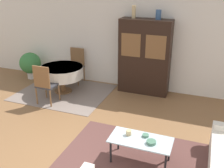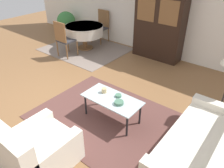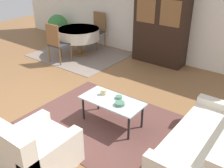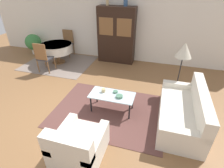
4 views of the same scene
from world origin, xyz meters
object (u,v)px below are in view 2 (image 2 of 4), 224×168
bowl_small (118,96)px  display_cabinet (160,23)px  armchair (36,151)px  dining_chair_near (64,38)px  dining_chair_far (102,25)px  coffee_table (112,101)px  potted_plant (66,21)px  bowl (119,103)px  cup (104,90)px  dining_table (84,30)px  couch (204,149)px

bowl_small → display_cabinet: bearing=105.0°
armchair → dining_chair_near: 3.83m
display_cabinet → bowl_small: 2.98m
armchair → dining_chair_far: dining_chair_far is taller
coffee_table → potted_plant: 5.05m
dining_chair_far → bowl_small: bearing=135.0°
bowl → cup: bearing=165.0°
display_cabinet → dining_table: (-2.08, -0.80, -0.42)m
coffee_table → display_cabinet: display_cabinet is taller
armchair → display_cabinet: display_cabinet is taller
armchair → cup: bearing=92.0°
potted_plant → display_cabinet: bearing=3.8°
couch → cup: 1.86m
couch → coffee_table: 1.62m
display_cabinet → bowl: bearing=-73.4°
coffee_table → bowl_small: (0.05, 0.11, 0.07)m
couch → cup: size_ratio=19.38×
coffee_table → potted_plant: (-4.26, 2.71, 0.07)m
cup → couch: bearing=-1.3°
display_cabinet → dining_chair_near: display_cabinet is taller
cup → bowl: cup is taller
display_cabinet → dining_chair_near: (-2.08, -1.61, -0.42)m
armchair → coffee_table: (0.18, 1.45, 0.11)m
armchair → display_cabinet: size_ratio=0.46×
display_cabinet → potted_plant: size_ratio=2.42×
cup → potted_plant: size_ratio=0.12×
dining_chair_far → cup: (2.56, -2.89, -0.08)m
couch → coffee_table: bearing=90.7°
coffee_table → dining_chair_near: size_ratio=1.03×
coffee_table → potted_plant: potted_plant is taller
coffee_table → dining_table: size_ratio=0.90×
display_cabinet → dining_chair_near: 2.67m
bowl → dining_chair_near: bearing=155.0°
potted_plant → bowl: bearing=-31.9°
coffee_table → couch: bearing=0.7°
coffee_table → dining_chair_far: bearing=133.3°
armchair → dining_table: size_ratio=0.78×
armchair → couch: bearing=39.4°
armchair → bowl_small: bearing=81.6°
display_cabinet → bowl: display_cabinet is taller
couch → dining_table: couch is taller
dining_table → potted_plant: potted_plant is taller
bowl → dining_chair_far: bearing=134.7°
coffee_table → potted_plant: size_ratio=1.28×
armchair → dining_chair_far: size_ratio=0.90×
dining_chair_far → cup: bearing=131.5°
bowl_small → couch: bearing=-3.4°
dining_table → cup: size_ratio=12.27×
dining_table → armchair: bearing=-54.0°
armchair → bowl_small: (0.23, 1.56, 0.18)m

